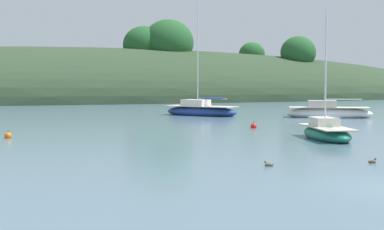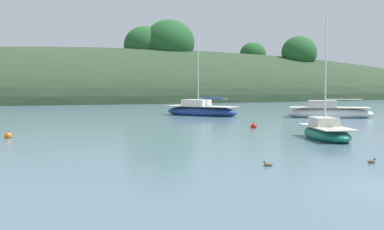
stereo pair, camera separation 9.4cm
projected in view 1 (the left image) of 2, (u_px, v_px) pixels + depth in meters
far_shoreline_hill at (73, 100)px, 97.39m from camera, size 150.00×36.00×21.77m
sailboat_white_near at (201, 111)px, 57.18m from camera, size 6.77×7.45×11.25m
sailboat_navy_dinghy at (328, 112)px, 54.32m from camera, size 8.04×5.82×10.13m
sailboat_blue_center at (326, 133)px, 34.83m from camera, size 3.24×6.26×7.41m
mooring_buoy_outer at (254, 126)px, 42.61m from camera, size 0.44×0.44×0.54m
mooring_buoy_inner at (8, 136)px, 35.38m from camera, size 0.44×0.44×0.54m
duck_lone_left at (372, 162)px, 24.88m from camera, size 0.42×0.19×0.24m
duck_lead at (269, 165)px, 24.00m from camera, size 0.41×0.32×0.24m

